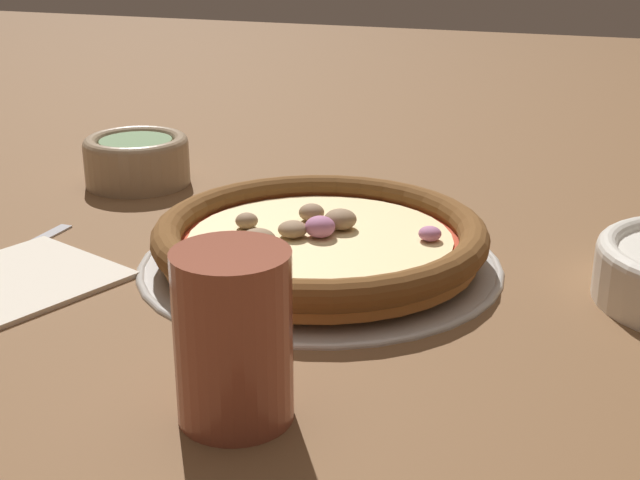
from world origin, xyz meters
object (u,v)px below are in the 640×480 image
(pizza, at_px, (320,238))
(drinking_cup, at_px, (233,337))
(bowl_far, at_px, (137,158))
(pizza_tray, at_px, (320,261))
(napkin, at_px, (18,278))

(pizza, relative_size, drinking_cup, 2.67)
(pizza, xyz_separation_m, bowl_far, (0.16, 0.26, 0.00))
(pizza_tray, distance_m, napkin, 0.24)
(drinking_cup, bearing_deg, bowl_far, 36.26)
(drinking_cup, bearing_deg, pizza_tray, 6.86)
(pizza_tray, relative_size, drinking_cup, 2.92)
(bowl_far, bearing_deg, pizza_tray, -121.18)
(pizza, bearing_deg, pizza_tray, -82.34)
(drinking_cup, xyz_separation_m, napkin, (0.13, 0.25, -0.05))
(pizza, distance_m, drinking_cup, 0.24)
(pizza, relative_size, bowl_far, 2.49)
(pizza_tray, xyz_separation_m, drinking_cup, (-0.24, -0.03, 0.05))
(bowl_far, bearing_deg, pizza, -121.21)
(pizza_tray, height_order, pizza, pizza)
(drinking_cup, bearing_deg, pizza, 6.91)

